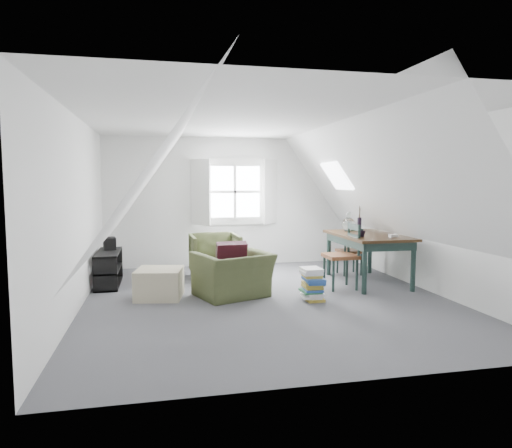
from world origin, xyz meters
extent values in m
plane|color=#505156|center=(0.00, 0.00, 0.00)|extent=(5.50, 5.50, 0.00)
plane|color=white|center=(0.00, 0.00, 2.50)|extent=(5.50, 5.50, 0.00)
plane|color=white|center=(0.00, 2.75, 1.25)|extent=(5.00, 0.00, 5.00)
plane|color=white|center=(0.00, -2.75, 1.25)|extent=(5.00, 0.00, 5.00)
plane|color=white|center=(-2.50, 0.00, 1.25)|extent=(0.00, 5.50, 5.50)
plane|color=white|center=(2.50, 0.00, 1.25)|extent=(0.00, 5.50, 5.50)
plane|color=white|center=(-1.55, 0.00, 1.78)|extent=(3.19, 5.50, 4.48)
plane|color=white|center=(1.55, 0.00, 1.78)|extent=(3.19, 5.50, 4.48)
cube|color=white|center=(0.00, 2.73, 1.45)|extent=(1.30, 0.04, 1.30)
cube|color=white|center=(-0.68, 2.57, 1.45)|extent=(0.35, 0.35, 1.25)
cube|color=white|center=(0.68, 2.57, 1.45)|extent=(0.35, 0.35, 1.25)
cube|color=white|center=(0.00, 2.72, 1.45)|extent=(1.00, 0.02, 1.00)
cube|color=white|center=(0.00, 2.70, 1.45)|extent=(1.08, 0.04, 0.05)
cube|color=white|center=(0.00, 2.70, 1.45)|extent=(0.05, 0.04, 1.08)
cube|color=white|center=(1.55, 1.30, 1.75)|extent=(0.35, 0.75, 0.47)
imported|color=#424A28|center=(-0.45, 0.23, 0.00)|extent=(1.22, 1.15, 0.64)
imported|color=#424A28|center=(-0.54, 1.61, 0.00)|extent=(0.84, 0.87, 0.76)
cube|color=#3A0F1C|center=(-0.45, 0.38, 0.56)|extent=(0.46, 0.29, 0.46)
cube|color=tan|center=(-1.48, 0.39, 0.21)|extent=(0.73, 0.73, 0.42)
cube|color=black|center=(1.85, 0.68, 0.78)|extent=(0.96, 1.60, 0.04)
cube|color=#1D302C|center=(1.85, 0.68, 0.69)|extent=(0.85, 1.49, 0.13)
cylinder|color=#1D302C|center=(1.46, -0.03, 0.38)|extent=(0.07, 0.07, 0.76)
cylinder|color=#1D302C|center=(2.25, -0.03, 0.38)|extent=(0.07, 0.07, 0.76)
cylinder|color=#1D302C|center=(1.46, 1.39, 0.38)|extent=(0.07, 0.07, 0.76)
cylinder|color=#1D302C|center=(2.25, 1.39, 0.38)|extent=(0.07, 0.07, 0.76)
sphere|color=silver|center=(1.70, 1.13, 0.92)|extent=(0.23, 0.23, 0.23)
cylinder|color=silver|center=(1.70, 1.13, 1.07)|extent=(0.07, 0.07, 0.13)
cylinder|color=black|center=(1.95, 1.23, 0.91)|extent=(0.07, 0.07, 0.23)
cylinder|color=#3F2D1E|center=(1.95, 1.23, 1.16)|extent=(0.03, 0.05, 0.40)
cylinder|color=#3F2D1E|center=(1.97, 1.24, 1.16)|extent=(0.04, 0.06, 0.40)
cylinder|color=#3F2D1E|center=(1.95, 1.22, 1.16)|extent=(0.05, 0.07, 0.40)
imported|color=black|center=(1.60, 0.38, 0.80)|extent=(0.12, 0.12, 0.09)
cube|color=white|center=(2.05, 0.23, 0.82)|extent=(0.13, 0.09, 0.04)
cube|color=#613017|center=(1.84, 1.37, 0.42)|extent=(0.39, 0.39, 0.05)
cylinder|color=#1D302C|center=(2.00, 1.52, 0.20)|extent=(0.03, 0.03, 0.40)
cylinder|color=#1D302C|center=(2.00, 1.21, 0.20)|extent=(0.03, 0.03, 0.40)
cylinder|color=#1D302C|center=(1.68, 1.52, 0.20)|extent=(0.03, 0.03, 0.40)
cylinder|color=#1D302C|center=(1.68, 1.21, 0.20)|extent=(0.03, 0.03, 0.40)
cylinder|color=#1D302C|center=(2.00, 1.19, 0.62)|extent=(0.03, 0.03, 0.42)
cylinder|color=#1D302C|center=(1.68, 1.19, 0.62)|extent=(0.03, 0.03, 0.42)
cube|color=#1D302C|center=(1.84, 1.19, 0.79)|extent=(0.32, 0.03, 0.07)
cube|color=#1D302C|center=(1.84, 1.19, 0.67)|extent=(0.32, 0.03, 0.06)
cube|color=#613017|center=(1.26, 0.40, 0.50)|extent=(0.47, 0.47, 0.06)
cylinder|color=#1D302C|center=(1.07, 0.59, 0.24)|extent=(0.04, 0.04, 0.48)
cylinder|color=#1D302C|center=(1.45, 0.59, 0.24)|extent=(0.04, 0.04, 0.48)
cylinder|color=#1D302C|center=(1.07, 0.20, 0.24)|extent=(0.04, 0.04, 0.48)
cylinder|color=#1D302C|center=(1.45, 0.20, 0.24)|extent=(0.04, 0.04, 0.48)
cylinder|color=#1D302C|center=(1.48, 0.59, 0.75)|extent=(0.04, 0.04, 0.50)
cylinder|color=#1D302C|center=(1.48, 0.20, 0.75)|extent=(0.04, 0.04, 0.50)
cube|color=#1D302C|center=(1.48, 0.40, 0.95)|extent=(0.03, 0.38, 0.09)
cube|color=#1D302C|center=(1.48, 0.40, 0.81)|extent=(0.03, 0.38, 0.07)
cube|color=black|center=(-2.27, 1.39, 0.01)|extent=(0.35, 1.06, 0.03)
cube|color=black|center=(-2.27, 1.39, 0.26)|extent=(0.35, 1.06, 0.03)
cube|color=black|center=(-2.27, 1.39, 0.53)|extent=(0.35, 1.06, 0.03)
cube|color=black|center=(-2.27, 0.87, 0.26)|extent=(0.35, 0.03, 0.53)
cube|color=black|center=(-2.27, 1.90, 0.26)|extent=(0.35, 0.03, 0.53)
cube|color=#264C99|center=(-2.27, 1.08, 0.11)|extent=(0.16, 0.18, 0.19)
cube|color=red|center=(-2.27, 1.48, 0.11)|extent=(0.16, 0.21, 0.19)
cube|color=white|center=(-2.27, 1.21, 0.37)|extent=(0.16, 0.19, 0.18)
cube|color=black|center=(-2.27, 1.64, 0.63)|extent=(0.23, 0.29, 0.21)
cube|color=#B29933|center=(0.62, -0.21, 0.02)|extent=(0.24, 0.32, 0.04)
cube|color=white|center=(0.59, -0.19, 0.06)|extent=(0.31, 0.35, 0.04)
cube|color=white|center=(0.63, -0.21, 0.10)|extent=(0.26, 0.34, 0.04)
cube|color=#337F4C|center=(0.57, -0.20, 0.13)|extent=(0.26, 0.32, 0.03)
cube|color=#264C99|center=(0.60, -0.23, 0.16)|extent=(0.28, 0.36, 0.03)
cube|color=#B29933|center=(0.60, -0.20, 0.19)|extent=(0.24, 0.32, 0.03)
cube|color=#B29933|center=(0.60, -0.18, 0.23)|extent=(0.28, 0.35, 0.04)
cube|color=#264C99|center=(0.63, -0.23, 0.27)|extent=(0.28, 0.36, 0.04)
cube|color=#264C99|center=(0.61, -0.23, 0.31)|extent=(0.28, 0.35, 0.04)
cube|color=#B29933|center=(0.60, -0.17, 0.35)|extent=(0.26, 0.33, 0.04)
cube|color=white|center=(0.59, -0.18, 0.39)|extent=(0.26, 0.30, 0.05)
cube|color=white|center=(0.59, -0.17, 0.43)|extent=(0.26, 0.31, 0.04)
camera|label=1|loc=(-1.48, -6.13, 1.65)|focal=32.00mm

